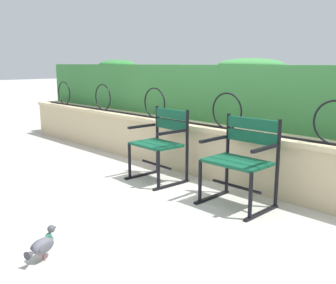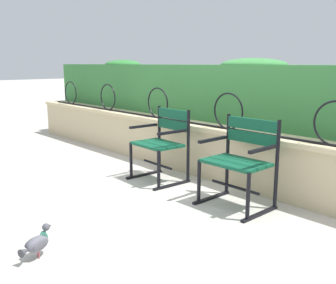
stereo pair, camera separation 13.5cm
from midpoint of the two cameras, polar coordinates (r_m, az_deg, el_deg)
name	(u,v)px [view 2 (the right image)]	position (r m, az deg, el deg)	size (l,w,h in m)	color
ground_plane	(160,194)	(4.13, -0.19, -7.70)	(60.00, 60.00, 0.00)	#BCB7AD
stone_wall	(218,152)	(4.68, 8.20, -1.49)	(8.58, 0.41, 0.63)	#C6B289
iron_arch_fence	(194,110)	(4.76, 4.65, 4.73)	(8.01, 0.02, 0.42)	black
hedge_row	(247,92)	(4.94, 12.34, 7.19)	(8.41, 0.63, 0.81)	#387A3D
park_chair_left	(162,142)	(4.52, 0.03, 0.03)	(0.60, 0.55, 0.85)	#0F4C33
park_chair_right	(241,159)	(3.78, 11.72, -2.44)	(0.63, 0.52, 0.86)	#0F4C33
pigeon_near_chairs	(37,243)	(2.96, -17.52, -14.07)	(0.17, 0.28, 0.22)	#5B5B66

